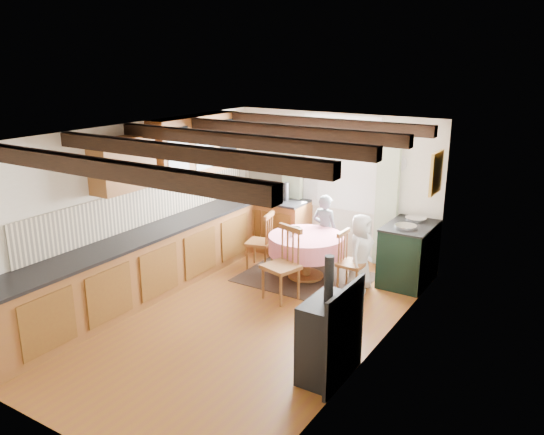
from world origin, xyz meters
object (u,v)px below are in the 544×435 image
Objects in this scene: chair_near at (281,264)px; chair_right at (352,262)px; chair_left at (260,240)px; cast_iron_stove at (328,318)px; child_far at (325,231)px; aga_range at (409,253)px; child_right at (360,252)px; dining_table at (306,257)px; cup at (292,234)px.

chair_right is at bearing 63.52° from chair_near.
chair_left is 0.68× the size of cast_iron_stove.
chair_right is 1.01m from child_far.
aga_range is at bearing -38.33° from chair_right.
chair_near is at bearing 137.64° from child_right.
chair_right is at bearing -3.04° from dining_table.
chair_near is at bearing 96.22° from child_far.
cup is at bearing 97.59° from chair_right.
chair_right is at bearing 144.31° from child_far.
chair_near reaches higher than chair_right.
child_far reaches higher than cup.
cast_iron_stove reaches higher than aga_range.
chair_right is (0.77, -0.04, 0.10)m from dining_table.
chair_right is (1.61, -0.03, -0.02)m from chair_left.
child_right is at bearing 12.63° from cup.
cup is at bearing -135.77° from dining_table.
cup is (-0.16, -0.16, 0.39)m from dining_table.
cast_iron_stove is 2.64m from cup.
chair_left is 1.05m from child_far.
child_far reaches higher than child_right.
chair_near is 1.20m from child_right.
aga_range is (2.19, 0.70, 0.00)m from chair_left.
chair_left reaches higher than dining_table.
chair_right is at bearing 7.16° from cup.
chair_right is 0.99m from cup.
aga_range is 2.93m from cast_iron_stove.
dining_table is 0.45m from cup.
child_far is at bearing 77.20° from cup.
chair_left is 1.04× the size of chair_right.
child_right is (0.79, 0.91, 0.05)m from chair_near.
dining_table is at bearing 77.86° from chair_left.
cast_iron_stove reaches higher than dining_table.
cast_iron_stove reaches higher than chair_right.
cast_iron_stove is 1.21× the size of child_right.
dining_table is 1.23× the size of chair_left.
child_right is at bearing -34.13° from chair_right.
child_right is (-0.62, 2.30, -0.12)m from cast_iron_stove.
dining_table is 1.01× the size of child_right.
chair_left is 0.92× the size of aga_range.
child_right reaches higher than dining_table.
chair_left is 0.77× the size of child_far.
cup is (0.67, -0.15, 0.27)m from chair_left.
cast_iron_stove is at bearing -56.67° from dining_table.
child_right is at bearing -129.45° from aga_range.
chair_near is at bearing 34.43° from chair_left.
child_far is (0.84, 0.61, 0.13)m from chair_left.
dining_table is 0.86m from chair_near.
child_far reaches higher than aga_range.
cup is at bearing 101.28° from child_right.
cast_iron_stove is at bearing -87.84° from aga_range.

